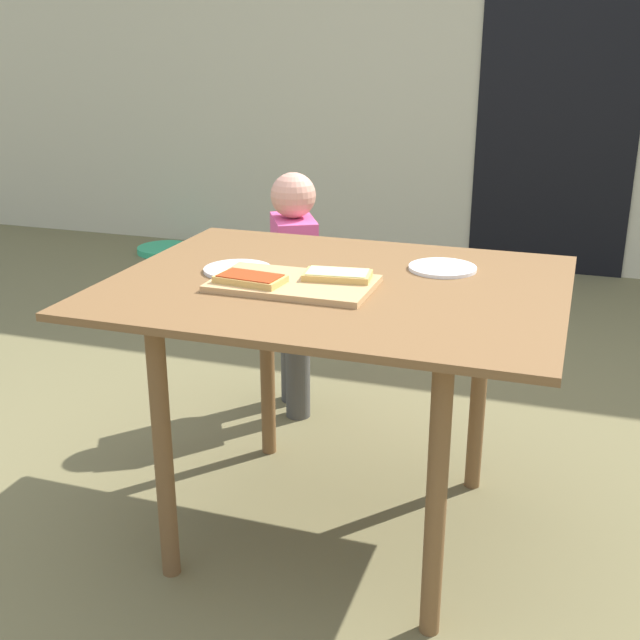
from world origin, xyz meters
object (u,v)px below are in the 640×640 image
pizza_slice_near_left (250,279)px  plate_white_left (238,270)px  cutting_board (293,284)px  plate_white_right (443,268)px  child_left (294,281)px  pizza_slice_far_right (337,275)px  dining_table (337,317)px  garden_hose_coil (166,250)px

pizza_slice_near_left → plate_white_left: (-0.10, 0.13, -0.02)m
cutting_board → pizza_slice_near_left: pizza_slice_near_left is taller
plate_white_right → plate_white_left: 0.56m
cutting_board → child_left: size_ratio=0.46×
cutting_board → pizza_slice_near_left: bearing=-152.6°
plate_white_right → pizza_slice_far_right: bearing=-135.6°
child_left → dining_table: bearing=-61.5°
pizza_slice_near_left → child_left: child_left is taller
cutting_board → child_left: 0.86m
plate_white_right → plate_white_left: bearing=-159.7°
pizza_slice_far_right → child_left: bearing=118.3°
dining_table → plate_white_left: (-0.28, 0.01, 0.10)m
plate_white_right → garden_hose_coil: plate_white_right is taller
dining_table → plate_white_left: bearing=178.6°
pizza_slice_near_left → pizza_slice_far_right: 0.22m
pizza_slice_far_right → child_left: size_ratio=0.20×
dining_table → garden_hose_coil: bearing=127.4°
plate_white_left → child_left: size_ratio=0.21×
garden_hose_coil → plate_white_left: bearing=-56.7°
dining_table → plate_white_right: bearing=39.9°
child_left → pizza_slice_far_right: bearing=-61.7°
cutting_board → plate_white_right: (0.33, 0.28, -0.00)m
pizza_slice_near_left → pizza_slice_far_right: (0.20, 0.10, 0.00)m
plate_white_left → pizza_slice_far_right: bearing=-6.3°
pizza_slice_near_left → plate_white_left: pizza_slice_near_left is taller
plate_white_right → pizza_slice_near_left: bearing=-142.7°
pizza_slice_far_right → garden_hose_coil: pizza_slice_far_right is taller
child_left → pizza_slice_near_left: bearing=-77.0°
pizza_slice_near_left → garden_hose_coil: 3.36m
dining_table → pizza_slice_near_left: bearing=-146.2°
cutting_board → garden_hose_coil: bearing=125.3°
plate_white_right → child_left: bearing=141.3°
cutting_board → pizza_slice_near_left: 0.11m
dining_table → plate_white_right: plate_white_right is taller
cutting_board → plate_white_left: cutting_board is taller
plate_white_right → plate_white_left: size_ratio=1.00×
pizza_slice_near_left → plate_white_left: size_ratio=0.97×
dining_table → pizza_slice_far_right: (0.01, -0.03, 0.12)m
plate_white_right → child_left: size_ratio=0.21×
dining_table → cutting_board: bearing=-140.3°
pizza_slice_near_left → child_left: size_ratio=0.20×
dining_table → garden_hose_coil: 3.34m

